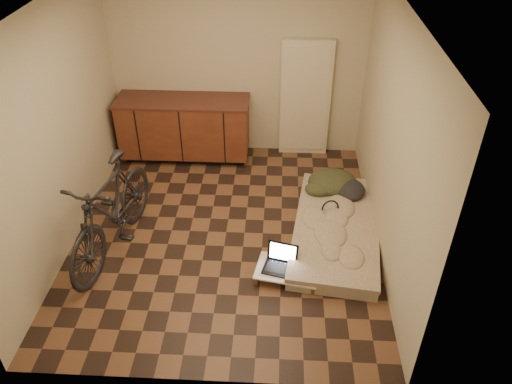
# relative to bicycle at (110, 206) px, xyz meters

# --- Properties ---
(room_shell) EXTENTS (3.50, 4.00, 2.60)m
(room_shell) POSITION_rel_bicycle_xyz_m (1.20, 0.35, 0.70)
(room_shell) COLOR brown
(room_shell) RESTS_ON ground
(cabinets) EXTENTS (1.84, 0.62, 0.91)m
(cabinets) POSITION_rel_bicycle_xyz_m (0.45, 2.05, -0.14)
(cabinets) COLOR black
(cabinets) RESTS_ON ground
(appliance_panel) EXTENTS (0.70, 0.10, 1.70)m
(appliance_panel) POSITION_rel_bicycle_xyz_m (2.15, 2.29, 0.25)
(appliance_panel) COLOR beige
(appliance_panel) RESTS_ON ground
(bicycle) EXTENTS (0.88, 1.94, 1.21)m
(bicycle) POSITION_rel_bicycle_xyz_m (0.00, 0.00, 0.00)
(bicycle) COLOR black
(bicycle) RESTS_ON ground
(futon) EXTENTS (1.21, 2.11, 0.17)m
(futon) POSITION_rel_bicycle_xyz_m (2.50, 0.36, -0.52)
(futon) COLOR #AE9F8B
(futon) RESTS_ON ground
(clothing_pile) EXTENTS (0.73, 0.64, 0.27)m
(clothing_pile) POSITION_rel_bicycle_xyz_m (2.55, 1.11, -0.30)
(clothing_pile) COLOR #31361F
(clothing_pile) RESTS_ON futon
(headphones) EXTENTS (0.29, 0.28, 0.16)m
(headphones) POSITION_rel_bicycle_xyz_m (2.43, 0.56, -0.35)
(headphones) COLOR black
(headphones) RESTS_ON futon
(lap_desk) EXTENTS (0.73, 0.54, 0.11)m
(lap_desk) POSITION_rel_bicycle_xyz_m (1.93, -0.35, -0.51)
(lap_desk) COLOR brown
(lap_desk) RESTS_ON ground
(laptop) EXTENTS (0.39, 0.37, 0.23)m
(laptop) POSITION_rel_bicycle_xyz_m (1.85, -0.31, -0.44)
(laptop) COLOR black
(laptop) RESTS_ON lap_desk
(mouse) EXTENTS (0.11, 0.12, 0.04)m
(mouse) POSITION_rel_bicycle_xyz_m (2.15, -0.48, -0.48)
(mouse) COLOR white
(mouse) RESTS_ON lap_desk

